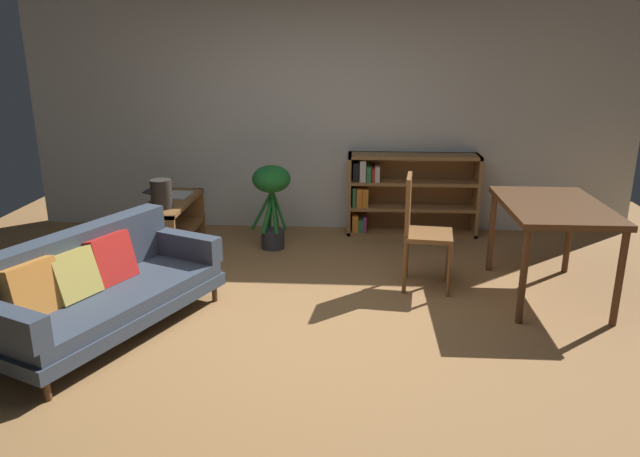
% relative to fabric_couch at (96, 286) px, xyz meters
% --- Properties ---
extents(ground_plane, '(8.16, 8.16, 0.00)m').
position_rel_fabric_couch_xyz_m(ground_plane, '(1.58, 0.12, -0.36)').
color(ground_plane, '#9E7042').
extents(back_wall_panel, '(6.80, 0.10, 2.70)m').
position_rel_fabric_couch_xyz_m(back_wall_panel, '(1.58, 2.82, 0.99)').
color(back_wall_panel, silver).
rests_on(back_wall_panel, ground_plane).
extents(fabric_couch, '(1.44, 1.97, 0.75)m').
position_rel_fabric_couch_xyz_m(fabric_couch, '(0.00, 0.00, 0.00)').
color(fabric_couch, '#56351E').
rests_on(fabric_couch, ground_plane).
extents(media_console, '(0.40, 1.09, 0.58)m').
position_rel_fabric_couch_xyz_m(media_console, '(0.04, 1.69, -0.08)').
color(media_console, brown).
rests_on(media_console, ground_plane).
extents(open_laptop, '(0.46, 0.34, 0.06)m').
position_rel_fabric_couch_xyz_m(open_laptop, '(-0.01, 1.90, 0.23)').
color(open_laptop, silver).
rests_on(open_laptop, media_console).
extents(desk_speaker, '(0.20, 0.20, 0.27)m').
position_rel_fabric_couch_xyz_m(desk_speaker, '(0.06, 1.41, 0.35)').
color(desk_speaker, '#2D2823').
rests_on(desk_speaker, media_console).
extents(potted_floor_plant, '(0.43, 0.40, 0.88)m').
position_rel_fabric_couch_xyz_m(potted_floor_plant, '(1.02, 1.98, 0.23)').
color(potted_floor_plant, '#333338').
rests_on(potted_floor_plant, ground_plane).
extents(dining_table, '(0.81, 1.23, 0.81)m').
position_rel_fabric_couch_xyz_m(dining_table, '(3.52, 0.90, 0.35)').
color(dining_table, '#56351E').
rests_on(dining_table, ground_plane).
extents(dining_chair_near, '(0.45, 0.45, 1.00)m').
position_rel_fabric_couch_xyz_m(dining_chair_near, '(2.45, 1.03, 0.19)').
color(dining_chair_near, brown).
rests_on(dining_chair_near, ground_plane).
extents(bookshelf, '(1.44, 0.34, 0.90)m').
position_rel_fabric_couch_xyz_m(bookshelf, '(2.43, 2.63, 0.09)').
color(bookshelf, olive).
rests_on(bookshelf, ground_plane).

